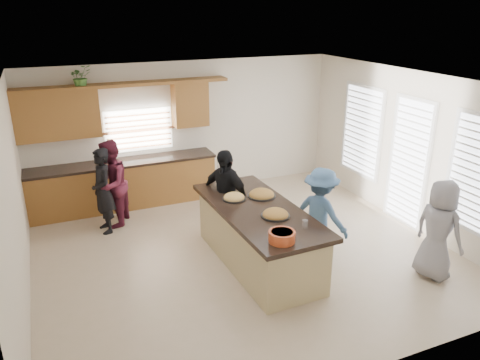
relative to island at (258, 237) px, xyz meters
name	(u,v)px	position (x,y,z in m)	size (l,w,h in m)	color
floor	(243,252)	(-0.09, 0.40, -0.45)	(6.50, 6.50, 0.00)	beige
room_shell	(243,142)	(-0.09, 0.40, 1.45)	(6.52, 6.02, 2.81)	silver
back_cabinetry	(120,163)	(-1.56, 3.14, 0.46)	(4.08, 0.66, 2.46)	olive
right_wall_glazing	(411,154)	(3.13, 0.27, 0.89)	(0.06, 4.00, 2.25)	white
island	(258,237)	(0.00, 0.00, 0.00)	(1.24, 2.74, 0.95)	tan
platter_front	(275,215)	(0.10, -0.36, 0.52)	(0.42, 0.42, 0.17)	black
platter_mid	(262,195)	(0.24, 0.40, 0.53)	(0.45, 0.45, 0.18)	black
platter_back	(234,198)	(-0.21, 0.47, 0.52)	(0.37, 0.37, 0.15)	black
salad_bowl	(282,236)	(-0.18, -1.08, 0.58)	(0.35, 0.35, 0.14)	#D25026
clear_cup	(305,224)	(0.31, -0.84, 0.55)	(0.08, 0.08, 0.11)	white
plate_stack	(227,187)	(-0.13, 0.96, 0.52)	(0.22, 0.22, 0.05)	#9E7DB6
flower_vase	(229,172)	(-0.03, 1.12, 0.72)	(0.14, 0.14, 0.43)	silver
potted_plant	(80,77)	(-2.10, 3.22, 2.16)	(0.39, 0.33, 0.43)	#42772F
woman_left_back	(103,191)	(-2.04, 2.10, 0.32)	(0.57, 0.37, 1.55)	black
woman_left_mid	(111,184)	(-1.86, 2.30, 0.36)	(0.79, 0.61, 1.62)	maroon
woman_left_front	(225,197)	(-0.21, 0.89, 0.38)	(0.97, 0.40, 1.65)	black
woman_right_back	(320,214)	(0.99, -0.19, 0.30)	(0.98, 0.56, 1.51)	#3B5B81
woman_right_front	(439,230)	(2.26, -1.37, 0.32)	(0.75, 0.49, 1.54)	gray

